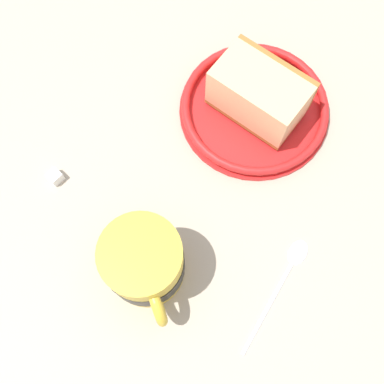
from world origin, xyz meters
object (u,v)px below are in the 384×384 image
small_plate (257,109)px  tea_mug (148,264)px  cake_slice (262,94)px  teaspoon (291,272)px  sugar_cube (58,177)px

small_plate → tea_mug: 22.72cm
tea_mug → small_plate: bearing=157.9°
small_plate → tea_mug: tea_mug is taller
cake_slice → tea_mug: (21.04, -8.58, 0.49)cm
tea_mug → teaspoon: size_ratio=0.74×
cake_slice → teaspoon: bearing=17.7°
tea_mug → sugar_cube: bearing=-124.3°
small_plate → sugar_cube: 24.21cm
cake_slice → tea_mug: 22.73cm
small_plate → sugar_cube: (12.40, -20.79, -0.14)cm
sugar_cube → cake_slice: bearing=121.1°
small_plate → cake_slice: 2.97cm
tea_mug → teaspoon: 15.24cm
small_plate → tea_mug: (20.80, -8.46, 3.45)cm
cake_slice → teaspoon: cake_slice is taller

